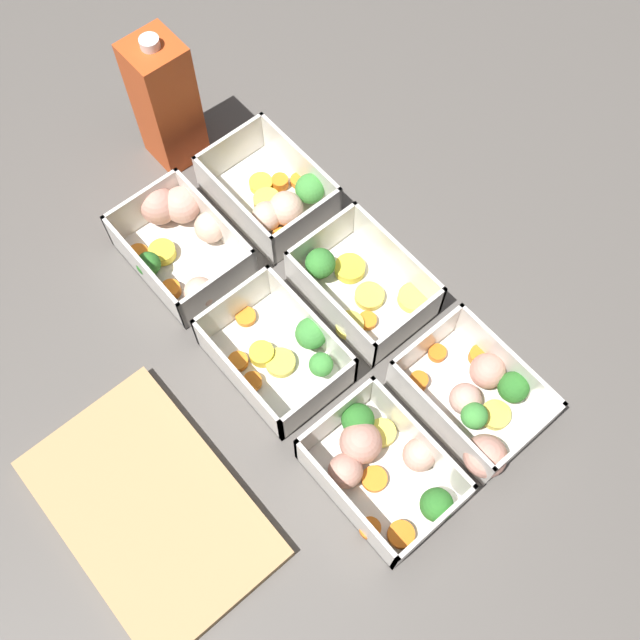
{
  "coord_description": "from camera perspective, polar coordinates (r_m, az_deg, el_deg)",
  "views": [
    {
      "loc": [
        -0.3,
        0.25,
        0.84
      ],
      "look_at": [
        0.0,
        0.0,
        0.02
      ],
      "focal_mm": 42.0,
      "sensor_mm": 36.0,
      "label": 1
    }
  ],
  "objects": [
    {
      "name": "ground_plane",
      "position": [
        0.93,
        -0.0,
        -0.59
      ],
      "size": [
        4.0,
        4.0,
        0.0
      ],
      "primitive_type": "plane",
      "color": "#56514C"
    },
    {
      "name": "container_far_left",
      "position": [
        0.85,
        4.6,
        -10.88
      ],
      "size": [
        0.16,
        0.13,
        0.06
      ],
      "color": "silver",
      "rests_on": "ground_plane"
    },
    {
      "name": "juice_carton",
      "position": [
        1.02,
        -11.68,
        15.91
      ],
      "size": [
        0.07,
        0.07,
        0.2
      ],
      "color": "#D14C1E",
      "rests_on": "ground_plane"
    },
    {
      "name": "container_far_right",
      "position": [
        0.98,
        -10.66,
        6.23
      ],
      "size": [
        0.19,
        0.13,
        0.06
      ],
      "color": "silver",
      "rests_on": "ground_plane"
    },
    {
      "name": "cutting_board",
      "position": [
        0.87,
        -12.79,
        -13.82
      ],
      "size": [
        0.28,
        0.18,
        0.02
      ],
      "color": "tan",
      "rests_on": "ground_plane"
    },
    {
      "name": "container_near_left",
      "position": [
        0.88,
        12.0,
        -6.24
      ],
      "size": [
        0.17,
        0.14,
        0.06
      ],
      "color": "silver",
      "rests_on": "ground_plane"
    },
    {
      "name": "container_near_center",
      "position": [
        0.93,
        2.89,
        2.67
      ],
      "size": [
        0.16,
        0.14,
        0.06
      ],
      "color": "silver",
      "rests_on": "ground_plane"
    },
    {
      "name": "container_far_center",
      "position": [
        0.89,
        -2.88,
        -2.45
      ],
      "size": [
        0.17,
        0.12,
        0.06
      ],
      "color": "silver",
      "rests_on": "ground_plane"
    },
    {
      "name": "container_near_right",
      "position": [
        1.0,
        -3.29,
        9.26
      ],
      "size": [
        0.16,
        0.12,
        0.06
      ],
      "color": "silver",
      "rests_on": "ground_plane"
    }
  ]
}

